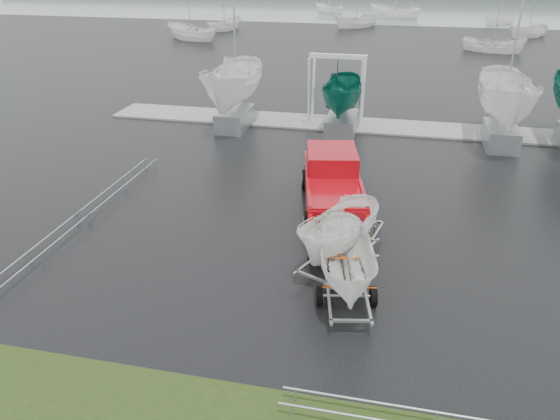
{
  "coord_description": "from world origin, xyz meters",
  "views": [
    {
      "loc": [
        2.55,
        -18.71,
        9.66
      ],
      "look_at": [
        -1.27,
        -1.68,
        1.2
      ],
      "focal_mm": 35.0,
      "sensor_mm": 36.0,
      "label": 1
    }
  ],
  "objects_px": {
    "pickup_truck": "(332,180)",
    "trailer_parked": "(342,199)",
    "trailer_hitched": "(350,224)",
    "boat_hoist": "(337,80)"
  },
  "relations": [
    {
      "from": "pickup_truck",
      "to": "trailer_parked",
      "type": "distance_m",
      "value": 5.07
    },
    {
      "from": "pickup_truck",
      "to": "trailer_parked",
      "type": "bearing_deg",
      "value": -90.96
    },
    {
      "from": "trailer_hitched",
      "to": "boat_hoist",
      "type": "distance_m",
      "value": 18.15
    },
    {
      "from": "trailer_parked",
      "to": "boat_hoist",
      "type": "bearing_deg",
      "value": 121.37
    },
    {
      "from": "pickup_truck",
      "to": "trailer_parked",
      "type": "height_order",
      "value": "trailer_parked"
    },
    {
      "from": "trailer_hitched",
      "to": "trailer_parked",
      "type": "height_order",
      "value": "trailer_hitched"
    },
    {
      "from": "pickup_truck",
      "to": "trailer_hitched",
      "type": "distance_m",
      "value": 6.91
    },
    {
      "from": "pickup_truck",
      "to": "boat_hoist",
      "type": "bearing_deg",
      "value": 85.33
    },
    {
      "from": "trailer_parked",
      "to": "boat_hoist",
      "type": "relative_size",
      "value": 1.13
    },
    {
      "from": "trailer_parked",
      "to": "trailer_hitched",
      "type": "bearing_deg",
      "value": -52.57
    }
  ]
}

